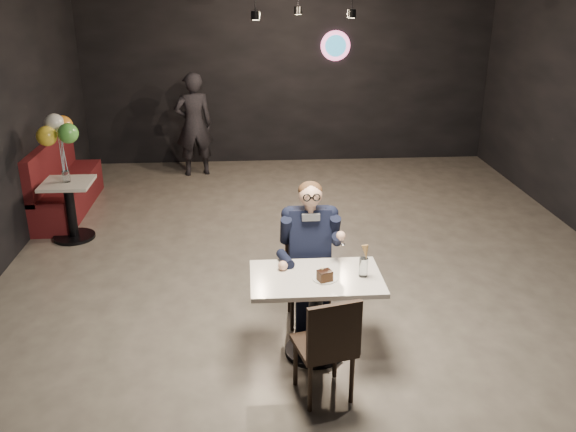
{
  "coord_description": "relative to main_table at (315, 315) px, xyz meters",
  "views": [
    {
      "loc": [
        -0.75,
        -6.09,
        3.08
      ],
      "look_at": [
        -0.39,
        -0.96,
        1.06
      ],
      "focal_mm": 38.0,
      "sensor_mm": 36.0,
      "label": 1
    }
  ],
  "objects": [
    {
      "name": "floor",
      "position": [
        0.19,
        1.56,
        -0.38
      ],
      "size": [
        9.0,
        9.0,
        0.0
      ],
      "primitive_type": "plane",
      "color": "gray",
      "rests_on": "ground"
    },
    {
      "name": "wall_sign",
      "position": [
        0.99,
        6.03,
        1.62
      ],
      "size": [
        0.5,
        0.06,
        0.5
      ],
      "primitive_type": null,
      "color": "pink",
      "rests_on": "floor"
    },
    {
      "name": "main_table",
      "position": [
        0.0,
        0.0,
        0.0
      ],
      "size": [
        1.1,
        0.7,
        0.75
      ],
      "primitive_type": "cube",
      "color": "silver",
      "rests_on": "floor"
    },
    {
      "name": "chair_far",
      "position": [
        -0.0,
        0.55,
        0.09
      ],
      "size": [
        0.42,
        0.46,
        0.92
      ],
      "primitive_type": "cube",
      "color": "black",
      "rests_on": "floor"
    },
    {
      "name": "chair_near",
      "position": [
        -0.0,
        -0.56,
        0.09
      ],
      "size": [
        0.52,
        0.55,
        0.92
      ],
      "primitive_type": "cube",
      "rotation": [
        0.0,
        0.0,
        0.24
      ],
      "color": "black",
      "rests_on": "floor"
    },
    {
      "name": "seated_man",
      "position": [
        -0.0,
        0.55,
        0.34
      ],
      "size": [
        0.6,
        0.8,
        1.44
      ],
      "primitive_type": "cube",
      "color": "black",
      "rests_on": "floor"
    },
    {
      "name": "dessert_plate",
      "position": [
        0.07,
        -0.06,
        0.38
      ],
      "size": [
        0.21,
        0.21,
        0.01
      ],
      "primitive_type": "cylinder",
      "color": "white",
      "rests_on": "main_table"
    },
    {
      "name": "cake_slice",
      "position": [
        0.06,
        -0.1,
        0.43
      ],
      "size": [
        0.13,
        0.12,
        0.08
      ],
      "primitive_type": "cube",
      "rotation": [
        0.0,
        0.0,
        0.35
      ],
      "color": "black",
      "rests_on": "dessert_plate"
    },
    {
      "name": "mint_leaf",
      "position": [
        0.06,
        -0.09,
        0.47
      ],
      "size": [
        0.06,
        0.04,
        0.01
      ],
      "primitive_type": "ellipsoid",
      "color": "#378B2D",
      "rests_on": "cake_slice"
    },
    {
      "name": "sundae_glass",
      "position": [
        0.39,
        -0.02,
        0.46
      ],
      "size": [
        0.07,
        0.07,
        0.17
      ],
      "primitive_type": "cylinder",
      "color": "silver",
      "rests_on": "main_table"
    },
    {
      "name": "wafer_cone",
      "position": [
        0.4,
        -0.06,
        0.61
      ],
      "size": [
        0.07,
        0.07,
        0.12
      ],
      "primitive_type": "cone",
      "rotation": [
        0.0,
        0.0,
        0.26
      ],
      "color": "tan",
      "rests_on": "sundae_glass"
    },
    {
      "name": "booth_bench",
      "position": [
        -3.06,
        3.72,
        0.12
      ],
      "size": [
        0.5,
        2.0,
        1.0
      ],
      "primitive_type": "cube",
      "color": "#4F1111",
      "rests_on": "floor"
    },
    {
      "name": "side_table",
      "position": [
        -2.76,
        2.72,
        -0.01
      ],
      "size": [
        0.59,
        0.59,
        0.74
      ],
      "primitive_type": "cube",
      "color": "silver",
      "rests_on": "floor"
    },
    {
      "name": "balloon_vase",
      "position": [
        -2.76,
        2.72,
        0.44
      ],
      "size": [
        0.09,
        0.09,
        0.14
      ],
      "primitive_type": "cylinder",
      "color": "silver",
      "rests_on": "side_table"
    },
    {
      "name": "balloon_bunch",
      "position": [
        -2.76,
        2.72,
        0.89
      ],
      "size": [
        0.44,
        0.44,
        0.72
      ],
      "primitive_type": "cube",
      "color": "yellow",
      "rests_on": "balloon_vase"
    },
    {
      "name": "passerby",
      "position": [
        -1.4,
        5.33,
        0.47
      ],
      "size": [
        0.69,
        0.54,
        1.69
      ],
      "primitive_type": "imported",
      "rotation": [
        0.0,
        0.0,
        3.38
      ],
      "color": "black",
      "rests_on": "floor"
    }
  ]
}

